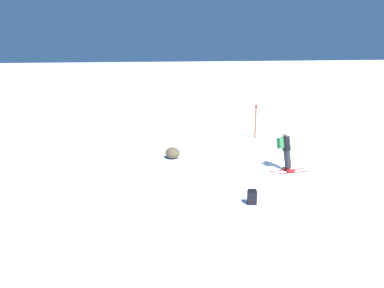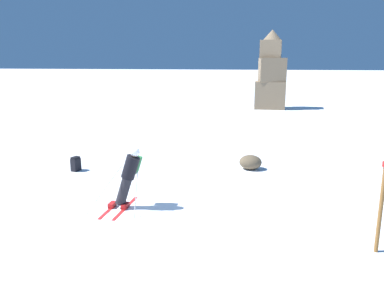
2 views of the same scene
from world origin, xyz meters
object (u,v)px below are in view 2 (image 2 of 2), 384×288
Objects in this scene: spare_backpack at (76,164)px; trail_marker at (382,201)px; skier at (129,175)px; exposed_boulder_0 at (250,162)px; rock_pillar at (271,76)px.

spare_backpack is 0.25× the size of trail_marker.
trail_marker is (5.64, -1.27, 0.17)m from skier.
exposed_boulder_0 is (5.97, 1.29, 0.01)m from spare_backpack.
rock_pillar is at bearing -3.29° from spare_backpack.
exposed_boulder_0 is at bearing -60.89° from spare_backpack.
rock_pillar reaches higher than trail_marker.
skier is at bearing 167.33° from trail_marker.
rock_pillar is 3.08× the size of trail_marker.
rock_pillar reaches higher than exposed_boulder_0.
exposed_boulder_0 is (-0.98, -17.62, -2.29)m from rock_pillar.
skier is 2.15× the size of exposed_boulder_0.
skier is at bearing -100.27° from rock_pillar.
trail_marker is at bearing -63.94° from exposed_boulder_0.
skier reaches higher than spare_backpack.
rock_pillar is 23.18m from trail_marker.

